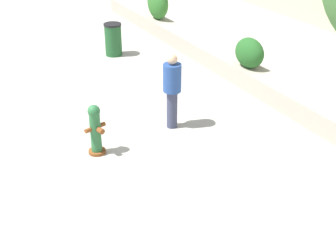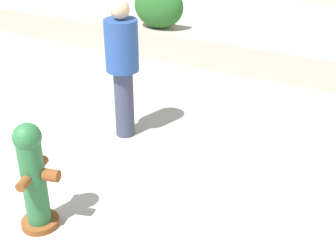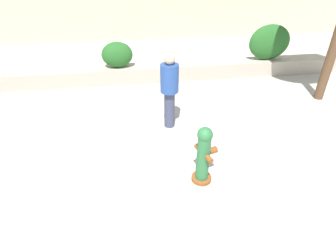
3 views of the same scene
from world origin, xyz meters
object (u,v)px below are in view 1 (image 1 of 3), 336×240
hedge_bush_1 (249,53)px  pedestrian (172,86)px  trash_bin (113,39)px  fire_hydrant (95,129)px  hedge_bush_0 (158,3)px

hedge_bush_1 → pedestrian: pedestrian is taller
trash_bin → pedestrian: bearing=-7.5°
hedge_bush_1 → fire_hydrant: (1.42, -4.85, -0.34)m
hedge_bush_0 → pedestrian: size_ratio=0.66×
pedestrian → trash_bin: size_ratio=1.71×
hedge_bush_0 → hedge_bush_1: bearing=0.0°
hedge_bush_0 → hedge_bush_1: (5.30, 0.00, -0.18)m
pedestrian → trash_bin: 5.09m
hedge_bush_1 → fire_hydrant: 5.06m
fire_hydrant → trash_bin: bearing=154.3°
fire_hydrant → pedestrian: (-0.26, 1.89, 0.44)m
fire_hydrant → trash_bin: size_ratio=1.07×
hedge_bush_1 → trash_bin: (-3.87, -2.30, -0.39)m
hedge_bush_0 → pedestrian: bearing=-24.6°
hedge_bush_0 → fire_hydrant: (6.72, -4.85, -0.52)m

